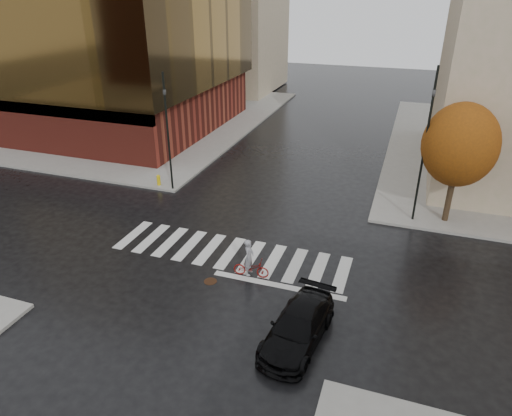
# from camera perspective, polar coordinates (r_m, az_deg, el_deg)

# --- Properties ---
(ground) EXTENTS (120.00, 120.00, 0.00)m
(ground) POSITION_cam_1_polar(r_m,az_deg,el_deg) (22.12, -3.74, -6.28)
(ground) COLOR black
(ground) RESTS_ON ground
(sidewalk_nw) EXTENTS (30.00, 30.00, 0.15)m
(sidewalk_nw) POSITION_cam_1_polar(r_m,az_deg,el_deg) (49.01, -17.39, 11.11)
(sidewalk_nw) COLOR gray
(sidewalk_nw) RESTS_ON ground
(crosswalk) EXTENTS (12.00, 3.00, 0.01)m
(crosswalk) POSITION_cam_1_polar(r_m,az_deg,el_deg) (22.50, -3.25, -5.62)
(crosswalk) COLOR silver
(crosswalk) RESTS_ON ground
(office_glass) EXTENTS (27.00, 19.00, 16.00)m
(office_glass) POSITION_cam_1_polar(r_m,az_deg,el_deg) (45.97, -22.17, 19.97)
(office_glass) COLOR maroon
(office_glass) RESTS_ON sidewalk_nw
(building_nw_far) EXTENTS (14.00, 12.00, 20.00)m
(building_nw_far) POSITION_cam_1_polar(r_m,az_deg,el_deg) (59.01, -4.70, 24.46)
(building_nw_far) COLOR tan
(building_nw_far) RESTS_ON sidewalk_nw
(tree_ne_a) EXTENTS (3.80, 3.80, 6.50)m
(tree_ne_a) POSITION_cam_1_polar(r_m,az_deg,el_deg) (25.73, 24.14, 7.18)
(tree_ne_a) COLOR black
(tree_ne_a) RESTS_ON sidewalk_ne
(sedan) EXTENTS (2.31, 4.58, 1.28)m
(sedan) POSITION_cam_1_polar(r_m,az_deg,el_deg) (17.22, 5.27, -14.57)
(sedan) COLOR black
(sedan) RESTS_ON ground
(cyclist) EXTENTS (1.67, 0.72, 1.85)m
(cyclist) POSITION_cam_1_polar(r_m,az_deg,el_deg) (20.50, -0.71, -7.01)
(cyclist) COLOR maroon
(cyclist) RESTS_ON ground
(traffic_light_nw) EXTENTS (0.21, 0.18, 7.24)m
(traffic_light_nw) POSITION_cam_1_polar(r_m,az_deg,el_deg) (28.20, -11.04, 10.10)
(traffic_light_nw) COLOR black
(traffic_light_nw) RESTS_ON sidewalk_nw
(traffic_light_ne) EXTENTS (0.19, 0.22, 8.25)m
(traffic_light_ne) POSITION_cam_1_polar(r_m,az_deg,el_deg) (25.02, 20.56, 8.55)
(traffic_light_ne) COLOR black
(traffic_light_ne) RESTS_ON sidewalk_ne
(fire_hydrant) EXTENTS (0.25, 0.25, 0.71)m
(fire_hydrant) POSITION_cam_1_polar(r_m,az_deg,el_deg) (30.11, -12.09, 3.52)
(fire_hydrant) COLOR yellow
(fire_hydrant) RESTS_ON sidewalk_nw
(manhole) EXTENTS (0.69, 0.69, 0.01)m
(manhole) POSITION_cam_1_polar(r_m,az_deg,el_deg) (20.58, -5.72, -9.11)
(manhole) COLOR #3E2516
(manhole) RESTS_ON ground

